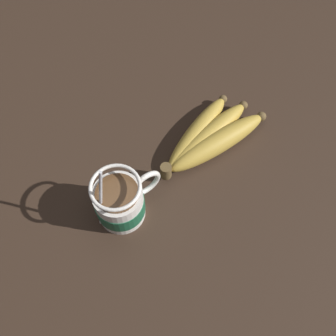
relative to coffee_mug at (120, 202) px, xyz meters
The scene contains 3 objects.
table 8.54cm from the coffee_mug, 33.66° to the right, with size 137.25×137.25×3.53cm.
coffee_mug is the anchor object (origin of this frame).
banana_bunch 21.04cm from the coffee_mug, ahead, with size 23.99×11.56×4.30cm.
Camera 1 is at (-13.28, -21.12, 63.59)cm, focal length 40.00 mm.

